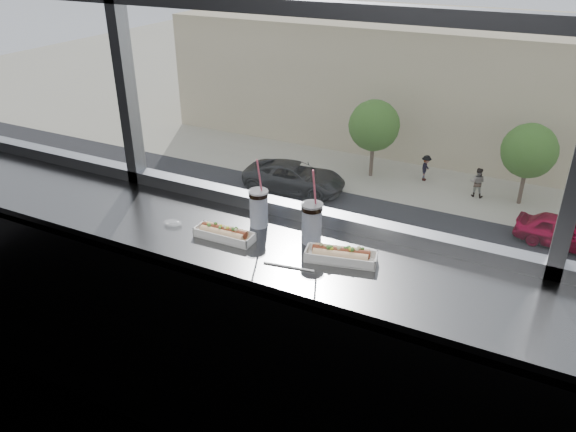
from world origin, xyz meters
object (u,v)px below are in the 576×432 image
at_px(pedestrian_b, 478,179).
at_px(tree_left, 374,126).
at_px(soda_cup_left, 259,206).
at_px(pedestrian_a, 426,166).
at_px(hotdog_tray_right, 341,255).
at_px(car_near_c, 458,296).
at_px(soda_cup_right, 312,221).
at_px(car_far_b, 565,227).
at_px(car_near_b, 348,271).
at_px(loose_straw, 289,267).
at_px(car_far_a, 295,173).
at_px(wrapper, 173,223).
at_px(tree_center, 529,151).
at_px(hotdog_tray_left, 224,233).
at_px(car_near_a, 168,224).

relative_size(pedestrian_b, tree_left, 0.43).
bearing_deg(soda_cup_left, pedestrian_a, 100.84).
xyz_separation_m(hotdog_tray_right, car_near_c, (-1.49, 16.27, -10.92)).
relative_size(soda_cup_right, pedestrian_b, 0.17).
xyz_separation_m(car_far_b, car_near_b, (-7.55, -8.00, 0.00)).
bearing_deg(loose_straw, car_far_a, 107.04).
distance_m(wrapper, pedestrian_b, 30.33).
height_order(car_far_a, tree_center, tree_center).
xyz_separation_m(hotdog_tray_left, car_near_a, (-14.31, 16.32, -11.14)).
bearing_deg(pedestrian_b, soda_cup_left, 94.99).
distance_m(loose_straw, car_near_b, 20.58).
bearing_deg(tree_left, car_near_b, -74.88).
relative_size(soda_cup_left, car_far_b, 0.06).
xyz_separation_m(car_near_a, tree_left, (5.76, 12.00, 2.17)).
bearing_deg(loose_straw, pedestrian_b, 86.31).
xyz_separation_m(car_far_a, car_near_c, (10.69, -8.00, 0.10)).
xyz_separation_m(car_far_b, car_far_a, (-13.92, 0.00, 0.09)).
bearing_deg(pedestrian_a, car_far_b, -121.70).
distance_m(hotdog_tray_right, car_near_a, 24.67).
distance_m(soda_cup_left, car_near_b, 20.36).
distance_m(soda_cup_left, car_near_a, 24.36).
relative_size(car_near_a, pedestrian_b, 2.74).
relative_size(car_far_b, car_near_b, 1.00).
bearing_deg(car_near_c, car_near_a, 95.90).
distance_m(soda_cup_left, pedestrian_b, 30.22).
xyz_separation_m(wrapper, pedestrian_b, (-2.10, 28.16, -11.06)).
xyz_separation_m(wrapper, car_near_a, (-14.04, 16.32, -11.13)).
bearing_deg(tree_left, loose_straw, -72.61).
xyz_separation_m(soda_cup_left, tree_left, (-8.62, 28.15, -9.04)).
xyz_separation_m(soda_cup_left, car_far_a, (-11.75, 24.15, -11.08)).
xyz_separation_m(loose_straw, car_near_a, (-14.66, 16.40, -11.12)).
bearing_deg(car_near_c, car_far_b, -16.06).
bearing_deg(car_near_c, soda_cup_right, -169.42).
height_order(car_near_b, pedestrian_a, car_near_b).
distance_m(soda_cup_left, soda_cup_right, 0.27).
height_order(hotdog_tray_right, tree_center, hotdog_tray_right).
bearing_deg(car_near_c, hotdog_tray_left, -170.64).
xyz_separation_m(pedestrian_a, tree_center, (5.36, -0.76, 2.07)).
relative_size(hotdog_tray_right, wrapper, 3.15).
bearing_deg(car_near_a, pedestrian_b, -40.68).
relative_size(wrapper, car_far_a, 0.01).
height_order(tree_left, tree_center, tree_left).
bearing_deg(pedestrian_b, hotdog_tray_left, 94.82).
bearing_deg(car_far_a, car_near_b, -147.11).
xyz_separation_m(car_near_a, pedestrian_a, (8.85, 12.76, -0.01)).
distance_m(hotdog_tray_right, pedestrian_a, 31.66).
height_order(hotdog_tray_right, soda_cup_right, soda_cup_right).
xyz_separation_m(hotdog_tray_right, car_far_b, (1.73, 24.27, -11.10)).
xyz_separation_m(soda_cup_left, wrapper, (-0.34, -0.17, -0.08)).
height_order(hotdog_tray_right, pedestrian_b, hotdog_tray_right).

